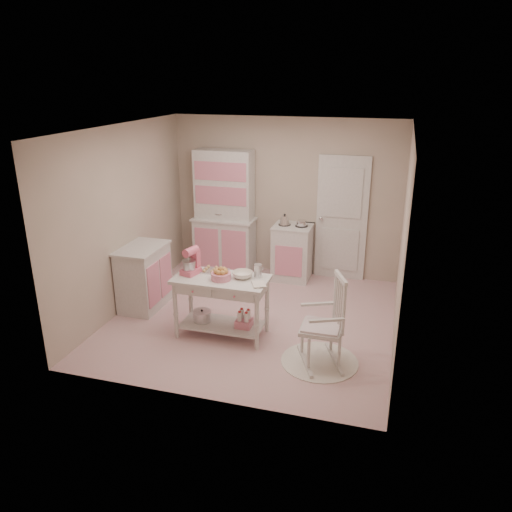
{
  "coord_description": "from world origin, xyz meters",
  "views": [
    {
      "loc": [
        1.79,
        -6.0,
        3.21
      ],
      "look_at": [
        0.06,
        -0.03,
        0.95
      ],
      "focal_mm": 35.0,
      "sensor_mm": 36.0,
      "label": 1
    }
  ],
  "objects": [
    {
      "name": "recipe_book",
      "position": [
        0.19,
        -0.65,
        0.81
      ],
      "size": [
        0.23,
        0.26,
        0.02
      ],
      "primitive_type": "imported",
      "rotation": [
        0.0,
        0.0,
        0.44
      ],
      "color": "white",
      "rests_on": "work_table"
    },
    {
      "name": "door",
      "position": [
        0.95,
        1.87,
        1.02
      ],
      "size": [
        0.82,
        0.05,
        2.04
      ],
      "primitive_type": "cube",
      "color": "silver",
      "rests_on": "ground"
    },
    {
      "name": "metal_pitcher",
      "position": [
        0.18,
        -0.37,
        0.89
      ],
      "size": [
        0.1,
        0.1,
        0.17
      ],
      "primitive_type": "cylinder",
      "color": "silver",
      "rests_on": "work_table"
    },
    {
      "name": "work_table",
      "position": [
        -0.26,
        -0.53,
        0.4
      ],
      "size": [
        1.2,
        0.6,
        0.8
      ],
      "primitive_type": "cube",
      "color": "silver",
      "rests_on": "ground"
    },
    {
      "name": "base_cabinet",
      "position": [
        -1.63,
        -0.05,
        0.46
      ],
      "size": [
        0.54,
        0.84,
        0.92
      ],
      "primitive_type": "cube",
      "color": "silver",
      "rests_on": "ground"
    },
    {
      "name": "hutch",
      "position": [
        -1.0,
        1.66,
        1.04
      ],
      "size": [
        1.06,
        0.5,
        2.08
      ],
      "primitive_type": "cube",
      "color": "silver",
      "rests_on": "ground"
    },
    {
      "name": "mixing_bowl",
      "position": [
        0.0,
        -0.45,
        0.84
      ],
      "size": [
        0.26,
        0.26,
        0.08
      ],
      "primitive_type": "imported",
      "color": "white",
      "rests_on": "work_table"
    },
    {
      "name": "bread_basket",
      "position": [
        -0.24,
        -0.58,
        0.85
      ],
      "size": [
        0.25,
        0.25,
        0.09
      ],
      "primitive_type": "cylinder",
      "color": "pink",
      "rests_on": "work_table"
    },
    {
      "name": "stand_mixer",
      "position": [
        -0.68,
        -0.51,
        0.97
      ],
      "size": [
        0.27,
        0.32,
        0.34
      ],
      "primitive_type": "cube",
      "rotation": [
        0.0,
        0.0,
        -0.27
      ],
      "color": "#E4607D",
      "rests_on": "work_table"
    },
    {
      "name": "lace_rug",
      "position": [
        1.08,
        -0.85,
        0.01
      ],
      "size": [
        0.92,
        0.92,
        0.01
      ],
      "primitive_type": "cylinder",
      "color": "white",
      "rests_on": "ground"
    },
    {
      "name": "rocking_chair",
      "position": [
        1.08,
        -0.85,
        0.55
      ],
      "size": [
        0.73,
        0.85,
        1.1
      ],
      "primitive_type": "cube",
      "rotation": [
        0.0,
        0.0,
        0.41
      ],
      "color": "silver",
      "rests_on": "ground"
    },
    {
      "name": "room_shell",
      "position": [
        0.0,
        0.0,
        1.65
      ],
      "size": [
        3.84,
        3.84,
        2.62
      ],
      "color": "#CC7F85",
      "rests_on": "ground"
    },
    {
      "name": "stove",
      "position": [
        0.2,
        1.61,
        0.46
      ],
      "size": [
        0.62,
        0.57,
        0.92
      ],
      "primitive_type": "cube",
      "color": "silver",
      "rests_on": "ground"
    },
    {
      "name": "cookie_tray",
      "position": [
        -0.41,
        -0.35,
        0.81
      ],
      "size": [
        0.34,
        0.24,
        0.02
      ],
      "primitive_type": "cube",
      "color": "silver",
      "rests_on": "work_table"
    }
  ]
}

